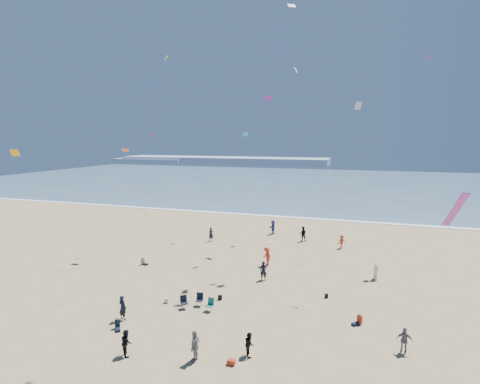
% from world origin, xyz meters
% --- Properties ---
extents(ocean, '(220.00, 100.00, 0.06)m').
position_xyz_m(ocean, '(0.00, 95.00, 0.03)').
color(ocean, '#476B84').
rests_on(ocean, ground).
extents(surf_line, '(220.00, 1.20, 0.08)m').
position_xyz_m(surf_line, '(0.00, 45.00, 0.04)').
color(surf_line, white).
rests_on(surf_line, ground).
extents(headland_far, '(110.00, 20.00, 3.20)m').
position_xyz_m(headland_far, '(-60.00, 170.00, 1.60)').
color(headland_far, '#7A8EA8').
rests_on(headland_far, ground).
extents(headland_near, '(40.00, 14.00, 2.00)m').
position_xyz_m(headland_near, '(-100.00, 165.00, 1.00)').
color(headland_near, '#7A8EA8').
rests_on(headland_near, ground).
extents(standing_flyers, '(21.64, 37.49, 1.95)m').
position_xyz_m(standing_flyers, '(2.90, 15.85, 0.90)').
color(standing_flyers, white).
rests_on(standing_flyers, ground).
extents(seated_group, '(22.51, 20.49, 0.84)m').
position_xyz_m(seated_group, '(-0.76, 5.62, 0.42)').
color(seated_group, silver).
rests_on(seated_group, ground).
extents(chair_cluster, '(2.78, 1.57, 1.00)m').
position_xyz_m(chair_cluster, '(-1.93, 9.53, 0.50)').
color(chair_cluster, black).
rests_on(chair_cluster, ground).
extents(white_tote, '(0.35, 0.20, 0.40)m').
position_xyz_m(white_tote, '(-4.70, 9.70, 0.20)').
color(white_tote, silver).
rests_on(white_tote, ground).
extents(black_backpack, '(0.30, 0.22, 0.38)m').
position_xyz_m(black_backpack, '(-0.86, 11.57, 0.19)').
color(black_backpack, black).
rests_on(black_backpack, ground).
extents(cooler, '(0.45, 0.30, 0.30)m').
position_xyz_m(cooler, '(2.91, 3.52, 0.15)').
color(cooler, '#AF2F19').
rests_on(cooler, ground).
extents(navy_bag, '(0.28, 0.18, 0.34)m').
position_xyz_m(navy_bag, '(7.35, 14.61, 0.17)').
color(navy_bag, black).
rests_on(navy_bag, ground).
extents(kites_aloft, '(45.40, 42.13, 27.04)m').
position_xyz_m(kites_aloft, '(9.08, 12.71, 15.06)').
color(kites_aloft, '#129CC6').
rests_on(kites_aloft, ground).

